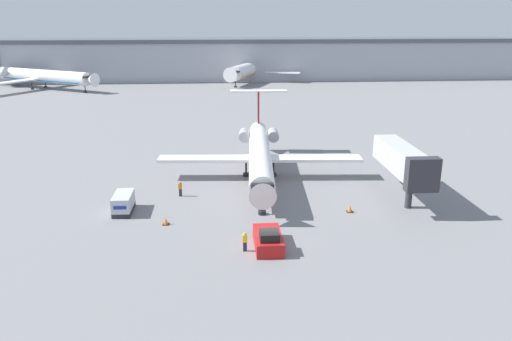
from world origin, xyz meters
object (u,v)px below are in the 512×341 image
at_px(worker_near_tug, 245,241).
at_px(traffic_cone_left, 166,221).
at_px(airplane_parked_far_right, 252,69).
at_px(jet_bridge, 403,161).
at_px(airplane_main, 260,154).
at_px(pushback_tug, 268,240).
at_px(airplane_parked_far_left, 41,76).
at_px(worker_by_wing, 180,188).
at_px(traffic_cone_right, 350,209).
at_px(luggage_cart, 123,203).

distance_m(worker_near_tug, traffic_cone_left, 9.60).
distance_m(worker_near_tug, airplane_parked_far_right, 116.01).
bearing_deg(jet_bridge, airplane_main, 149.02).
bearing_deg(airplane_main, pushback_tug, -92.75).
xyz_separation_m(airplane_main, airplane_parked_far_right, (5.61, 95.77, 0.77)).
relative_size(traffic_cone_left, airplane_parked_far_left, 0.02).
bearing_deg(worker_by_wing, airplane_parked_far_right, 81.62).
height_order(worker_by_wing, airplane_parked_far_right, airplane_parked_far_right).
height_order(traffic_cone_right, jet_bridge, jet_bridge).
distance_m(airplane_main, worker_by_wing, 11.20).
xyz_separation_m(airplane_main, pushback_tug, (-0.93, -19.29, -2.35)).
distance_m(worker_near_tug, traffic_cone_right, 13.80).
height_order(worker_near_tug, airplane_parked_far_right, airplane_parked_far_right).
bearing_deg(worker_near_tug, airplane_parked_far_right, 85.76).
distance_m(pushback_tug, traffic_cone_right, 11.82).
distance_m(airplane_main, pushback_tug, 19.46).
relative_size(worker_near_tug, traffic_cone_left, 2.50).
bearing_deg(jet_bridge, worker_by_wing, 172.90).
xyz_separation_m(airplane_main, traffic_cone_right, (8.24, -11.84, -2.73)).
distance_m(pushback_tug, luggage_cart, 16.72).
xyz_separation_m(airplane_parked_far_left, jet_bridge, (67.81, -92.34, 0.91)).
height_order(luggage_cart, airplane_parked_far_left, airplane_parked_far_left).
height_order(traffic_cone_left, traffic_cone_right, traffic_cone_right).
distance_m(airplane_main, airplane_parked_far_right, 95.94).
bearing_deg(airplane_parked_far_left, worker_by_wing, -63.86).
bearing_deg(airplane_parked_far_left, luggage_cart, -67.70).
xyz_separation_m(airplane_parked_far_right, jet_bridge, (9.00, -104.54, 0.61)).
relative_size(worker_by_wing, airplane_parked_far_left, 0.05).
bearing_deg(traffic_cone_left, worker_by_wing, 83.63).
bearing_deg(jet_bridge, airplane_parked_far_left, 126.29).
relative_size(airplane_main, traffic_cone_left, 41.35).
relative_size(luggage_cart, jet_bridge, 0.31).
xyz_separation_m(worker_near_tug, traffic_cone_left, (-7.27, 6.25, -0.59)).
distance_m(airplane_main, traffic_cone_right, 14.68).
height_order(traffic_cone_left, airplane_parked_far_left, airplane_parked_far_left).
bearing_deg(luggage_cart, worker_by_wing, 37.66).
xyz_separation_m(traffic_cone_left, traffic_cone_right, (18.47, 1.80, 0.00)).
bearing_deg(airplane_parked_far_right, traffic_cone_right, -88.60).
bearing_deg(traffic_cone_left, airplane_parked_far_right, 81.76).
xyz_separation_m(luggage_cart, worker_by_wing, (5.48, 4.23, -0.03)).
bearing_deg(traffic_cone_right, worker_by_wing, 161.01).
bearing_deg(traffic_cone_right, airplane_parked_far_right, 91.40).
relative_size(luggage_cart, worker_near_tug, 2.18).
relative_size(worker_by_wing, airplane_parked_far_right, 0.05).
height_order(pushback_tug, airplane_parked_far_right, airplane_parked_far_right).
height_order(airplane_main, worker_by_wing, airplane_main).
bearing_deg(airplane_main, jet_bridge, -30.98).
distance_m(worker_near_tug, airplane_parked_far_left, 115.04).
bearing_deg(airplane_parked_far_left, pushback_tug, -63.06).
bearing_deg(traffic_cone_right, traffic_cone_left, -174.44).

